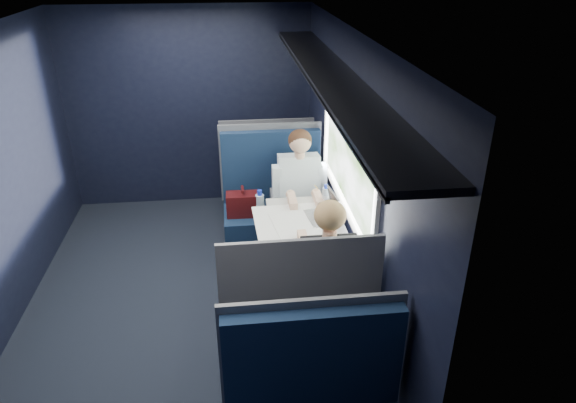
{
  "coord_description": "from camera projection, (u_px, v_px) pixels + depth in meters",
  "views": [
    {
      "loc": [
        0.46,
        -3.76,
        2.84
      ],
      "look_at": [
        0.9,
        0.0,
        0.95
      ],
      "focal_mm": 32.0,
      "sensor_mm": 36.0,
      "label": 1
    }
  ],
  "objects": [
    {
      "name": "seat_bay_far",
      "position": [
        295.0,
        322.0,
        3.69
      ],
      "size": [
        1.04,
        0.62,
        1.26
      ],
      "color": "#0B1933",
      "rests_on": "ground"
    },
    {
      "name": "table",
      "position": [
        303.0,
        231.0,
        4.38
      ],
      "size": [
        0.62,
        1.0,
        0.74
      ],
      "color": "#54565E",
      "rests_on": "ground"
    },
    {
      "name": "man",
      "position": [
        300.0,
        190.0,
        4.98
      ],
      "size": [
        0.53,
        0.56,
        1.32
      ],
      "color": "black",
      "rests_on": "ground"
    },
    {
      "name": "seat_row_front",
      "position": [
        266.0,
        175.0,
        6.07
      ],
      "size": [
        1.04,
        0.51,
        1.16
      ],
      "color": "#0B1933",
      "rests_on": "ground"
    },
    {
      "name": "seat_bay_near",
      "position": [
        272.0,
        210.0,
        5.24
      ],
      "size": [
        1.04,
        0.62,
        1.26
      ],
      "color": "#0B1933",
      "rests_on": "ground"
    },
    {
      "name": "room_shell",
      "position": [
        174.0,
        146.0,
        3.91
      ],
      "size": [
        3.0,
        4.4,
        2.4
      ],
      "color": "black",
      "rests_on": "ground"
    },
    {
      "name": "cup",
      "position": [
        329.0,
        199.0,
        4.63
      ],
      "size": [
        0.08,
        0.08,
        0.1
      ],
      "primitive_type": "cylinder",
      "color": "white",
      "rests_on": "table"
    },
    {
      "name": "papers",
      "position": [
        292.0,
        228.0,
        4.26
      ],
      "size": [
        0.62,
        0.88,
        0.01
      ],
      "primitive_type": "cube",
      "rotation": [
        0.0,
        0.0,
        0.04
      ],
      "color": "white",
      "rests_on": "table"
    },
    {
      "name": "woman",
      "position": [
        327.0,
        270.0,
        3.73
      ],
      "size": [
        0.53,
        0.56,
        1.32
      ],
      "color": "black",
      "rests_on": "ground"
    },
    {
      "name": "laptop",
      "position": [
        328.0,
        211.0,
        4.39
      ],
      "size": [
        0.28,
        0.35,
        0.24
      ],
      "color": "silver",
      "rests_on": "table"
    },
    {
      "name": "ground",
      "position": [
        188.0,
        302.0,
        4.57
      ],
      "size": [
        2.8,
        4.2,
        0.01
      ],
      "primitive_type": "cube",
      "color": "black"
    },
    {
      "name": "bottle_small",
      "position": [
        326.0,
        196.0,
        4.6
      ],
      "size": [
        0.06,
        0.06,
        0.21
      ],
      "color": "silver",
      "rests_on": "table"
    }
  ]
}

